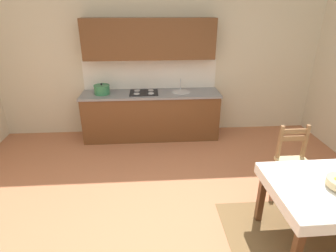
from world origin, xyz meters
The scene contains 5 objects.
ground_plane centered at (0.00, 0.00, -0.05)m, with size 6.74×6.02×0.10m, color #B7704C.
wall_back centered at (0.00, 2.77, 1.98)m, with size 6.74×0.12×3.97m, color beige.
area_rug centered at (1.67, -0.50, 0.00)m, with size 2.10×1.60×0.01m, color brown.
kitchen_cabinetry centered at (-0.19, 2.44, 0.86)m, with size 2.57×0.63×2.20m.
dining_chair_kitchen_side centered at (1.73, 0.54, 0.44)m, with size 0.42×0.42×0.93m.
Camera 1 is at (-0.20, -2.53, 2.40)m, focal length 29.27 mm.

